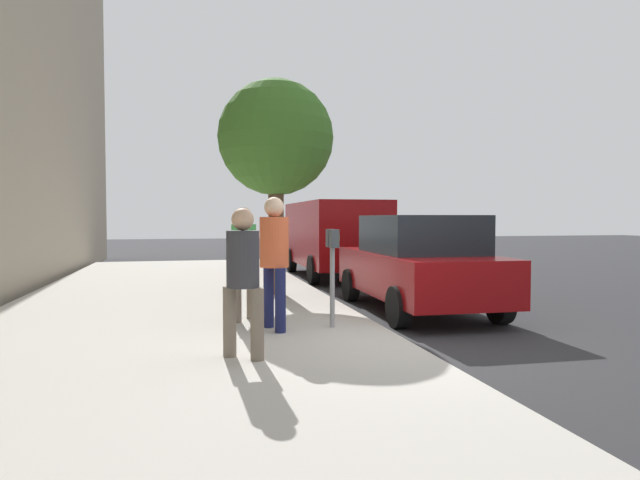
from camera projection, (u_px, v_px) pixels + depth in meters
ground_plane at (402, 348)px, 7.21m from camera, size 80.00×80.00×0.00m
sidewalk_slab at (166, 356)px, 6.52m from camera, size 28.00×6.00×0.15m
parking_meter at (332, 257)px, 7.81m from camera, size 0.36×0.12×1.41m
pedestrian_at_meter at (274, 251)px, 7.61m from camera, size 0.54×0.41×1.86m
pedestrian_bystander at (243, 271)px, 6.06m from camera, size 0.38×0.43×1.68m
parking_officer at (244, 254)px, 8.32m from camera, size 0.43×0.40×1.73m
parked_sedan_near at (418, 263)px, 10.00m from camera, size 4.44×2.05×1.77m
parked_van_far at (333, 234)px, 15.93m from camera, size 5.23×2.17×2.18m
street_tree at (276, 139)px, 11.18m from camera, size 2.37×2.37×4.41m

